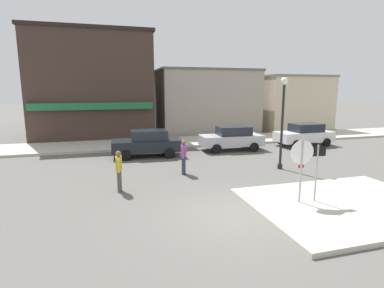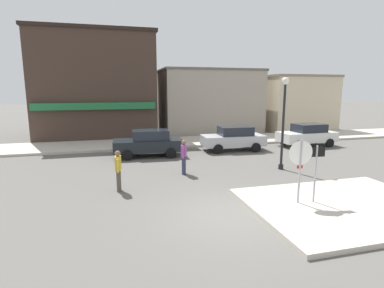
{
  "view_description": "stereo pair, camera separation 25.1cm",
  "coord_description": "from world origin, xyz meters",
  "px_view_note": "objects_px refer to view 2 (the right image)",
  "views": [
    {
      "loc": [
        -3.79,
        -8.19,
        3.92
      ],
      "look_at": [
        -0.18,
        4.5,
        1.5
      ],
      "focal_mm": 28.0,
      "sensor_mm": 36.0,
      "label": 1
    },
    {
      "loc": [
        -3.55,
        -8.26,
        3.92
      ],
      "look_at": [
        -0.18,
        4.5,
        1.5
      ],
      "focal_mm": 28.0,
      "sensor_mm": 36.0,
      "label": 2
    }
  ],
  "objects_px": {
    "parked_car_nearest": "(149,143)",
    "parked_car_third": "(307,135)",
    "stop_sign": "(300,163)",
    "pedestrian_crossing_near": "(118,169)",
    "lamp_post": "(284,110)",
    "one_way_sign": "(316,168)",
    "parked_car_second": "(233,138)",
    "pedestrian_crossing_far": "(184,156)"
  },
  "relations": [
    {
      "from": "parked_car_third",
      "to": "pedestrian_crossing_far",
      "type": "distance_m",
      "value": 10.97
    },
    {
      "from": "stop_sign",
      "to": "parked_car_second",
      "type": "relative_size",
      "value": 0.56
    },
    {
      "from": "one_way_sign",
      "to": "parked_car_second",
      "type": "bearing_deg",
      "value": 83.88
    },
    {
      "from": "pedestrian_crossing_near",
      "to": "parked_car_nearest",
      "type": "bearing_deg",
      "value": 72.51
    },
    {
      "from": "stop_sign",
      "to": "one_way_sign",
      "type": "bearing_deg",
      "value": -5.64
    },
    {
      "from": "one_way_sign",
      "to": "pedestrian_crossing_near",
      "type": "xyz_separation_m",
      "value": [
        -6.37,
        3.24,
        -0.46
      ]
    },
    {
      "from": "lamp_post",
      "to": "parked_car_third",
      "type": "bearing_deg",
      "value": 44.85
    },
    {
      "from": "lamp_post",
      "to": "pedestrian_crossing_far",
      "type": "bearing_deg",
      "value": 175.41
    },
    {
      "from": "stop_sign",
      "to": "lamp_post",
      "type": "height_order",
      "value": "lamp_post"
    },
    {
      "from": "lamp_post",
      "to": "parked_car_second",
      "type": "xyz_separation_m",
      "value": [
        -0.48,
        4.97,
        -2.15
      ]
    },
    {
      "from": "parked_car_third",
      "to": "pedestrian_crossing_near",
      "type": "distance_m",
      "value": 14.39
    },
    {
      "from": "lamp_post",
      "to": "pedestrian_crossing_near",
      "type": "bearing_deg",
      "value": -170.74
    },
    {
      "from": "stop_sign",
      "to": "parked_car_nearest",
      "type": "relative_size",
      "value": 0.57
    },
    {
      "from": "one_way_sign",
      "to": "stop_sign",
      "type": "bearing_deg",
      "value": 174.36
    },
    {
      "from": "stop_sign",
      "to": "parked_car_second",
      "type": "height_order",
      "value": "stop_sign"
    },
    {
      "from": "lamp_post",
      "to": "one_way_sign",
      "type": "bearing_deg",
      "value": -108.34
    },
    {
      "from": "parked_car_second",
      "to": "pedestrian_crossing_far",
      "type": "distance_m",
      "value": 6.34
    },
    {
      "from": "parked_car_second",
      "to": "pedestrian_crossing_far",
      "type": "xyz_separation_m",
      "value": [
        -4.39,
        -4.57,
        0.06
      ]
    },
    {
      "from": "parked_car_nearest",
      "to": "pedestrian_crossing_near",
      "type": "bearing_deg",
      "value": -107.49
    },
    {
      "from": "one_way_sign",
      "to": "parked_car_second",
      "type": "distance_m",
      "value": 9.56
    },
    {
      "from": "lamp_post",
      "to": "parked_car_second",
      "type": "height_order",
      "value": "lamp_post"
    },
    {
      "from": "pedestrian_crossing_far",
      "to": "pedestrian_crossing_near",
      "type": "bearing_deg",
      "value": -150.81
    },
    {
      "from": "parked_car_second",
      "to": "parked_car_third",
      "type": "relative_size",
      "value": 1.0
    },
    {
      "from": "lamp_post",
      "to": "parked_car_nearest",
      "type": "bearing_deg",
      "value": 142.32
    },
    {
      "from": "parked_car_third",
      "to": "parked_car_nearest",
      "type": "bearing_deg",
      "value": -177.91
    },
    {
      "from": "stop_sign",
      "to": "pedestrian_crossing_near",
      "type": "xyz_separation_m",
      "value": [
        -5.8,
        3.18,
        -0.65
      ]
    },
    {
      "from": "parked_car_nearest",
      "to": "one_way_sign",
      "type": "bearing_deg",
      "value": -63.82
    },
    {
      "from": "lamp_post",
      "to": "parked_car_second",
      "type": "relative_size",
      "value": 1.11
    },
    {
      "from": "parked_car_nearest",
      "to": "parked_car_second",
      "type": "bearing_deg",
      "value": 3.42
    },
    {
      "from": "parked_car_nearest",
      "to": "pedestrian_crossing_far",
      "type": "relative_size",
      "value": 2.53
    },
    {
      "from": "stop_sign",
      "to": "lamp_post",
      "type": "xyz_separation_m",
      "value": [
        2.07,
        4.47,
        1.44
      ]
    },
    {
      "from": "one_way_sign",
      "to": "parked_car_nearest",
      "type": "xyz_separation_m",
      "value": [
        -4.5,
        9.16,
        -0.52
      ]
    },
    {
      "from": "pedestrian_crossing_near",
      "to": "stop_sign",
      "type": "bearing_deg",
      "value": -28.77
    },
    {
      "from": "parked_car_second",
      "to": "pedestrian_crossing_near",
      "type": "xyz_separation_m",
      "value": [
        -7.38,
        -6.25,
        0.06
      ]
    },
    {
      "from": "lamp_post",
      "to": "pedestrian_crossing_near",
      "type": "xyz_separation_m",
      "value": [
        -7.87,
        -1.28,
        -2.09
      ]
    },
    {
      "from": "one_way_sign",
      "to": "parked_car_nearest",
      "type": "relative_size",
      "value": 0.52
    },
    {
      "from": "parked_car_second",
      "to": "parked_car_nearest",
      "type": "bearing_deg",
      "value": -176.58
    },
    {
      "from": "lamp_post",
      "to": "parked_car_second",
      "type": "distance_m",
      "value": 5.43
    },
    {
      "from": "stop_sign",
      "to": "one_way_sign",
      "type": "height_order",
      "value": "stop_sign"
    },
    {
      "from": "parked_car_nearest",
      "to": "parked_car_third",
      "type": "relative_size",
      "value": 1.0
    },
    {
      "from": "pedestrian_crossing_far",
      "to": "lamp_post",
      "type": "bearing_deg",
      "value": -4.59
    },
    {
      "from": "stop_sign",
      "to": "parked_car_second",
      "type": "bearing_deg",
      "value": 80.47
    }
  ]
}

